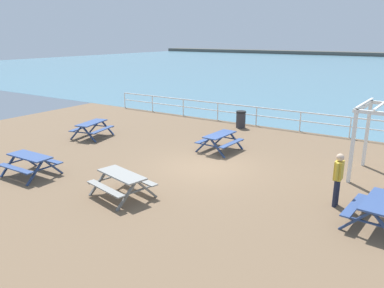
% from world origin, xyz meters
% --- Properties ---
extents(ground_plane, '(30.00, 24.00, 0.20)m').
position_xyz_m(ground_plane, '(0.00, 0.00, -0.10)').
color(ground_plane, brown).
extents(seaward_railing, '(23.07, 0.07, 1.08)m').
position_xyz_m(seaward_railing, '(0.00, 7.75, 0.77)').
color(seaward_railing, white).
rests_on(seaward_railing, ground).
extents(picnic_table_near_left, '(2.08, 1.86, 0.80)m').
position_xyz_m(picnic_table_near_left, '(-0.75, -3.90, 0.58)').
color(picnic_table_near_left, gray).
rests_on(picnic_table_near_left, ground).
extents(picnic_table_near_right, '(1.85, 2.07, 0.80)m').
position_xyz_m(picnic_table_near_right, '(-7.18, 0.71, 0.58)').
color(picnic_table_near_right, '#334C84').
rests_on(picnic_table_near_right, ground).
extents(picnic_table_mid_centre, '(1.68, 1.92, 0.80)m').
position_xyz_m(picnic_table_mid_centre, '(6.41, -1.59, 0.58)').
color(picnic_table_mid_centre, '#334C84').
rests_on(picnic_table_mid_centre, ground).
extents(picnic_table_far_left, '(1.62, 1.87, 0.80)m').
position_xyz_m(picnic_table_far_left, '(-0.60, 2.21, 0.58)').
color(picnic_table_far_left, '#334C84').
rests_on(picnic_table_far_left, ground).
extents(picnic_table_far_right, '(1.82, 1.56, 0.80)m').
position_xyz_m(picnic_table_far_right, '(-4.91, -4.34, 0.58)').
color(picnic_table_far_right, '#334C84').
rests_on(picnic_table_far_right, ground).
extents(visitor, '(0.23, 0.53, 1.66)m').
position_xyz_m(visitor, '(5.15, -0.85, 0.95)').
color(visitor, '#1E2338').
rests_on(visitor, ground).
extents(litter_bin, '(0.55, 0.55, 0.95)m').
position_xyz_m(litter_bin, '(-1.76, 6.72, 0.48)').
color(litter_bin, '#2D2D33').
rests_on(litter_bin, ground).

